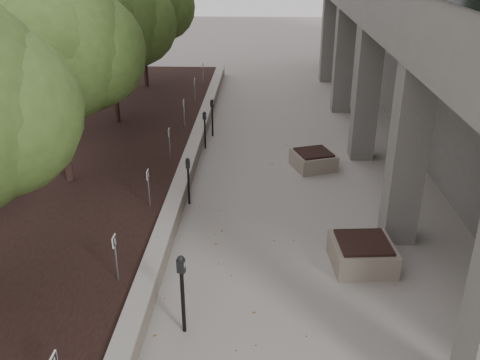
% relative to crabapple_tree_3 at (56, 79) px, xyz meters
% --- Properties ---
extents(retaining_wall, '(0.39, 26.00, 0.50)m').
position_rel_crabapple_tree_3_xyz_m(retaining_wall, '(2.97, 1.00, -2.87)').
color(retaining_wall, gray).
rests_on(retaining_wall, ground).
extents(planting_bed, '(7.00, 26.00, 0.40)m').
position_rel_crabapple_tree_3_xyz_m(planting_bed, '(-0.70, 1.00, -2.92)').
color(planting_bed, black).
rests_on(planting_bed, ground).
extents(crabapple_tree_3, '(4.60, 4.00, 5.44)m').
position_rel_crabapple_tree_3_xyz_m(crabapple_tree_3, '(0.00, 0.00, 0.00)').
color(crabapple_tree_3, '#385621').
rests_on(crabapple_tree_3, planting_bed).
extents(crabapple_tree_4, '(4.60, 4.00, 5.44)m').
position_rel_crabapple_tree_3_xyz_m(crabapple_tree_4, '(0.00, 5.00, 0.00)').
color(crabapple_tree_4, '#385621').
rests_on(crabapple_tree_4, planting_bed).
extents(crabapple_tree_5, '(4.60, 4.00, 5.44)m').
position_rel_crabapple_tree_3_xyz_m(crabapple_tree_5, '(0.00, 10.00, 0.00)').
color(crabapple_tree_5, '#385621').
rests_on(crabapple_tree_5, planting_bed).
extents(parking_sign_3, '(0.04, 0.22, 0.96)m').
position_rel_crabapple_tree_3_xyz_m(parking_sign_3, '(2.45, -4.50, -2.24)').
color(parking_sign_3, black).
rests_on(parking_sign_3, planting_bed).
extents(parking_sign_4, '(0.04, 0.22, 0.96)m').
position_rel_crabapple_tree_3_xyz_m(parking_sign_4, '(2.45, -1.50, -2.24)').
color(parking_sign_4, black).
rests_on(parking_sign_4, planting_bed).
extents(parking_sign_5, '(0.04, 0.22, 0.96)m').
position_rel_crabapple_tree_3_xyz_m(parking_sign_5, '(2.45, 1.50, -2.24)').
color(parking_sign_5, black).
rests_on(parking_sign_5, planting_bed).
extents(parking_sign_6, '(0.04, 0.22, 0.96)m').
position_rel_crabapple_tree_3_xyz_m(parking_sign_6, '(2.45, 4.50, -2.24)').
color(parking_sign_6, black).
rests_on(parking_sign_6, planting_bed).
extents(parking_sign_7, '(0.04, 0.22, 0.96)m').
position_rel_crabapple_tree_3_xyz_m(parking_sign_7, '(2.45, 7.50, -2.24)').
color(parking_sign_7, black).
rests_on(parking_sign_7, planting_bed).
extents(parking_sign_8, '(0.04, 0.22, 0.96)m').
position_rel_crabapple_tree_3_xyz_m(parking_sign_8, '(2.45, 10.50, -2.24)').
color(parking_sign_8, black).
rests_on(parking_sign_8, planting_bed).
extents(parking_meter_2, '(0.17, 0.14, 1.54)m').
position_rel_crabapple_tree_3_xyz_m(parking_meter_2, '(3.80, -5.38, -2.35)').
color(parking_meter_2, black).
rests_on(parking_meter_2, ground).
extents(parking_meter_3, '(0.13, 0.10, 1.28)m').
position_rel_crabapple_tree_3_xyz_m(parking_meter_3, '(3.25, -0.51, -2.48)').
color(parking_meter_3, black).
rests_on(parking_meter_3, ground).
extents(parking_meter_4, '(0.15, 0.12, 1.26)m').
position_rel_crabapple_tree_3_xyz_m(parking_meter_4, '(3.25, 3.51, -2.49)').
color(parking_meter_4, black).
rests_on(parking_meter_4, ground).
extents(parking_meter_5, '(0.15, 0.13, 1.32)m').
position_rel_crabapple_tree_3_xyz_m(parking_meter_5, '(3.38, 4.72, -2.46)').
color(parking_meter_5, black).
rests_on(parking_meter_5, ground).
extents(planter_front, '(1.34, 1.34, 0.58)m').
position_rel_crabapple_tree_3_xyz_m(planter_front, '(7.22, -3.17, -2.83)').
color(planter_front, gray).
rests_on(planter_front, ground).
extents(planter_back, '(1.43, 1.43, 0.52)m').
position_rel_crabapple_tree_3_xyz_m(planter_back, '(6.65, 2.03, -2.86)').
color(planter_back, gray).
rests_on(planter_back, ground).
extents(berry_scatter, '(3.30, 14.10, 0.02)m').
position_rel_crabapple_tree_3_xyz_m(berry_scatter, '(4.70, -3.00, -3.11)').
color(berry_scatter, maroon).
rests_on(berry_scatter, ground).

